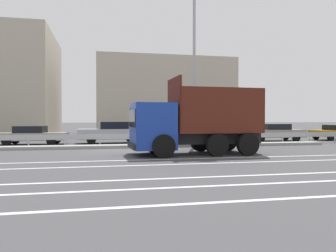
{
  "coord_description": "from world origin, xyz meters",
  "views": [
    {
      "loc": [
        -1.0,
        -18.11,
        1.7
      ],
      "look_at": [
        2.63,
        -0.51,
        1.34
      ],
      "focal_mm": 35.0,
      "sensor_mm": 36.0,
      "label": 1
    }
  ],
  "objects_px": {
    "parked_car_3": "(112,132)",
    "parked_car_5": "(274,132)",
    "street_lamp_1": "(195,61)",
    "parked_car_4": "(199,133)",
    "parked_car_2": "(32,135)",
    "parked_car_6": "(336,132)",
    "dump_truck": "(181,128)",
    "median_road_sign": "(220,129)"
  },
  "relations": [
    {
      "from": "parked_car_3",
      "to": "parked_car_6",
      "type": "bearing_deg",
      "value": -94.6
    },
    {
      "from": "parked_car_6",
      "to": "parked_car_3",
      "type": "bearing_deg",
      "value": 85.54
    },
    {
      "from": "parked_car_3",
      "to": "parked_car_4",
      "type": "height_order",
      "value": "parked_car_3"
    },
    {
      "from": "parked_car_2",
      "to": "street_lamp_1",
      "type": "bearing_deg",
      "value": 72.27
    },
    {
      "from": "parked_car_3",
      "to": "dump_truck",
      "type": "bearing_deg",
      "value": -164.8
    },
    {
      "from": "dump_truck",
      "to": "parked_car_5",
      "type": "relative_size",
      "value": 1.37
    },
    {
      "from": "parked_car_3",
      "to": "parked_car_5",
      "type": "height_order",
      "value": "parked_car_3"
    },
    {
      "from": "parked_car_5",
      "to": "parked_car_6",
      "type": "distance_m",
      "value": 5.83
    },
    {
      "from": "parked_car_3",
      "to": "parked_car_4",
      "type": "xyz_separation_m",
      "value": [
        6.46,
        -0.02,
        -0.08
      ]
    },
    {
      "from": "parked_car_4",
      "to": "parked_car_5",
      "type": "bearing_deg",
      "value": 83.1
    },
    {
      "from": "dump_truck",
      "to": "median_road_sign",
      "type": "relative_size",
      "value": 3.04
    },
    {
      "from": "street_lamp_1",
      "to": "parked_car_2",
      "type": "bearing_deg",
      "value": 158.27
    },
    {
      "from": "street_lamp_1",
      "to": "parked_car_3",
      "type": "height_order",
      "value": "street_lamp_1"
    },
    {
      "from": "dump_truck",
      "to": "parked_car_6",
      "type": "relative_size",
      "value": 1.52
    },
    {
      "from": "parked_car_3",
      "to": "parked_car_6",
      "type": "relative_size",
      "value": 1.14
    },
    {
      "from": "street_lamp_1",
      "to": "parked_car_3",
      "type": "xyz_separation_m",
      "value": [
        -4.92,
        4.38,
        -4.5
      ]
    },
    {
      "from": "parked_car_2",
      "to": "parked_car_3",
      "type": "bearing_deg",
      "value": 97.27
    },
    {
      "from": "parked_car_4",
      "to": "parked_car_6",
      "type": "xyz_separation_m",
      "value": [
        11.95,
        0.06,
        -0.03
      ]
    },
    {
      "from": "parked_car_5",
      "to": "parked_car_2",
      "type": "bearing_deg",
      "value": 95.24
    },
    {
      "from": "street_lamp_1",
      "to": "parked_car_4",
      "type": "distance_m",
      "value": 6.51
    },
    {
      "from": "parked_car_2",
      "to": "parked_car_6",
      "type": "bearing_deg",
      "value": 94.83
    },
    {
      "from": "dump_truck",
      "to": "street_lamp_1",
      "type": "relative_size",
      "value": 0.68
    },
    {
      "from": "parked_car_3",
      "to": "parked_car_5",
      "type": "bearing_deg",
      "value": -95.77
    },
    {
      "from": "street_lamp_1",
      "to": "parked_car_4",
      "type": "bearing_deg",
      "value": 70.49
    },
    {
      "from": "dump_truck",
      "to": "parked_car_2",
      "type": "relative_size",
      "value": 1.4
    },
    {
      "from": "median_road_sign",
      "to": "parked_car_3",
      "type": "xyz_separation_m",
      "value": [
        -6.65,
        3.98,
        -0.34
      ]
    },
    {
      "from": "street_lamp_1",
      "to": "parked_car_2",
      "type": "height_order",
      "value": "street_lamp_1"
    },
    {
      "from": "parked_car_6",
      "to": "parked_car_4",
      "type": "bearing_deg",
      "value": 85.72
    },
    {
      "from": "dump_truck",
      "to": "street_lamp_1",
      "type": "xyz_separation_m",
      "value": [
        1.89,
        3.97,
        3.97
      ]
    },
    {
      "from": "street_lamp_1",
      "to": "median_road_sign",
      "type": "bearing_deg",
      "value": 12.97
    },
    {
      "from": "dump_truck",
      "to": "parked_car_2",
      "type": "bearing_deg",
      "value": 44.23
    },
    {
      "from": "dump_truck",
      "to": "parked_car_4",
      "type": "bearing_deg",
      "value": -24.23
    },
    {
      "from": "parked_car_4",
      "to": "parked_car_5",
      "type": "distance_m",
      "value": 6.13
    },
    {
      "from": "parked_car_2",
      "to": "parked_car_6",
      "type": "xyz_separation_m",
      "value": [
        23.73,
        0.34,
        -0.0
      ]
    },
    {
      "from": "parked_car_2",
      "to": "parked_car_6",
      "type": "relative_size",
      "value": 1.09
    },
    {
      "from": "dump_truck",
      "to": "parked_car_3",
      "type": "height_order",
      "value": "dump_truck"
    },
    {
      "from": "parked_car_3",
      "to": "median_road_sign",
      "type": "bearing_deg",
      "value": -125.65
    },
    {
      "from": "parked_car_2",
      "to": "median_road_sign",
      "type": "bearing_deg",
      "value": 76.91
    },
    {
      "from": "parked_car_2",
      "to": "parked_car_3",
      "type": "height_order",
      "value": "parked_car_3"
    },
    {
      "from": "median_road_sign",
      "to": "parked_car_6",
      "type": "relative_size",
      "value": 0.5
    },
    {
      "from": "parked_car_5",
      "to": "parked_car_6",
      "type": "height_order",
      "value": "parked_car_5"
    },
    {
      "from": "street_lamp_1",
      "to": "parked_car_4",
      "type": "height_order",
      "value": "street_lamp_1"
    }
  ]
}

